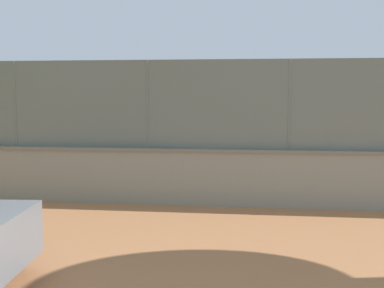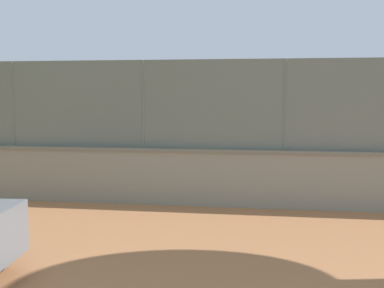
% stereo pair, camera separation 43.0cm
% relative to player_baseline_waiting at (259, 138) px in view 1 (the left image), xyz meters
% --- Properties ---
extents(ground_plane, '(260.00, 260.00, 0.00)m').
position_rel_player_baseline_waiting_xyz_m(ground_plane, '(0.92, -1.56, -0.88)').
color(ground_plane, '#B27247').
extents(perimeter_wall, '(26.87, 1.39, 1.35)m').
position_rel_player_baseline_waiting_xyz_m(perimeter_wall, '(-0.25, 7.79, -0.20)').
color(perimeter_wall, gray).
rests_on(perimeter_wall, ground_plane).
extents(fence_panel_on_wall, '(26.38, 1.03, 2.07)m').
position_rel_player_baseline_waiting_xyz_m(fence_panel_on_wall, '(-0.25, 7.79, 1.50)').
color(fence_panel_on_wall, slate).
rests_on(fence_panel_on_wall, perimeter_wall).
extents(player_baseline_waiting, '(1.03, 0.88, 1.51)m').
position_rel_player_baseline_waiting_xyz_m(player_baseline_waiting, '(0.00, 0.00, 0.00)').
color(player_baseline_waiting, '#591919').
rests_on(player_baseline_waiting, ground_plane).
extents(player_near_wall_returning, '(0.84, 0.73, 1.72)m').
position_rel_player_baseline_waiting_xyz_m(player_near_wall_returning, '(6.89, 1.08, 0.13)').
color(player_near_wall_returning, navy).
rests_on(player_near_wall_returning, ground_plane).
extents(sports_ball, '(0.09, 0.09, 0.09)m').
position_rel_player_baseline_waiting_xyz_m(sports_ball, '(-0.39, 1.16, -0.84)').
color(sports_ball, orange).
rests_on(sports_ball, ground_plane).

